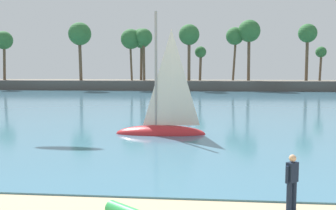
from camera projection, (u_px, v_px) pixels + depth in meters
name	position (u px, v px, depth m)	size (l,w,h in m)	color
sea	(191.00, 94.00, 62.11)	(220.00, 100.00, 0.06)	teal
palm_headland	(175.00, 68.00, 71.91)	(98.65, 6.66, 13.29)	#514C47
person_at_waterline	(292.00, 181.00, 11.38)	(0.44, 0.39, 1.67)	#141E33
sailboat_near_shore	(163.00, 122.00, 24.31)	(5.60, 1.87, 8.03)	red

